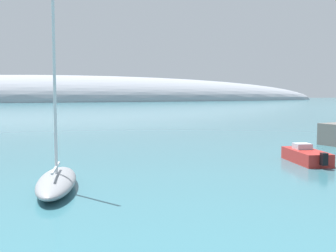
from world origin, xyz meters
name	(u,v)px	position (x,y,z in m)	size (l,w,h in m)	color
distant_ridge	(64,101)	(12.51, 232.20, 0.00)	(321.97, 58.01, 27.98)	#999EA8
sailboat_grey_outer_mooring	(57,180)	(-10.95, 22.74, 0.50)	(3.18, 7.27, 9.72)	gray
motorboat_red_alongside_breakwater	(306,156)	(6.11, 25.05, 0.48)	(2.79, 5.08, 1.27)	red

